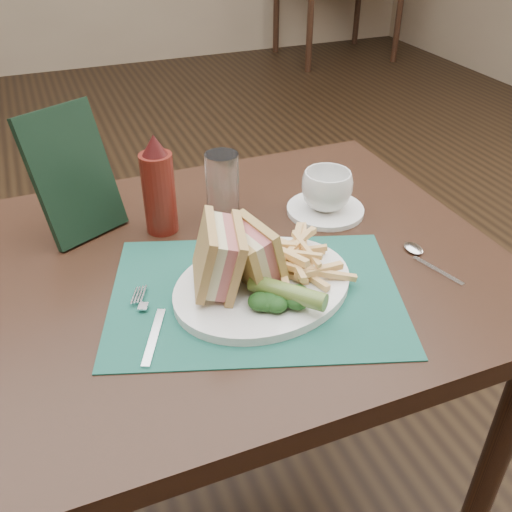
% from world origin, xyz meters
% --- Properties ---
extents(floor, '(7.00, 7.00, 0.00)m').
position_xyz_m(floor, '(0.00, 0.00, 0.00)').
color(floor, black).
rests_on(floor, ground).
extents(wall_back, '(6.00, 0.00, 6.00)m').
position_xyz_m(wall_back, '(0.00, 3.50, 0.00)').
color(wall_back, '#9E8A70').
rests_on(wall_back, ground).
extents(table_main, '(0.90, 0.75, 0.75)m').
position_xyz_m(table_main, '(0.00, -0.50, 0.38)').
color(table_main, black).
rests_on(table_main, ground).
extents(table_bg_right, '(0.90, 0.75, 0.75)m').
position_xyz_m(table_bg_right, '(2.17, 3.07, 0.38)').
color(table_bg_right, black).
rests_on(table_bg_right, ground).
extents(placemat, '(0.53, 0.45, 0.00)m').
position_xyz_m(placemat, '(-0.01, -0.61, 0.75)').
color(placemat, '#1A5346').
rests_on(placemat, table_main).
extents(plate, '(0.36, 0.32, 0.01)m').
position_xyz_m(plate, '(0.01, -0.60, 0.76)').
color(plate, white).
rests_on(plate, placemat).
extents(sandwich_half_a, '(0.11, 0.13, 0.11)m').
position_xyz_m(sandwich_half_a, '(-0.08, -0.58, 0.82)').
color(sandwich_half_a, tan).
rests_on(sandwich_half_a, plate).
extents(sandwich_half_b, '(0.09, 0.11, 0.10)m').
position_xyz_m(sandwich_half_b, '(-0.03, -0.59, 0.82)').
color(sandwich_half_b, tan).
rests_on(sandwich_half_b, plate).
extents(kale_garnish, '(0.11, 0.08, 0.03)m').
position_xyz_m(kale_garnish, '(0.01, -0.66, 0.78)').
color(kale_garnish, '#133413').
rests_on(kale_garnish, plate).
extents(pickle_spear, '(0.10, 0.11, 0.03)m').
position_xyz_m(pickle_spear, '(0.02, -0.67, 0.79)').
color(pickle_spear, '#55722B').
rests_on(pickle_spear, plate).
extents(fries_pile, '(0.18, 0.20, 0.05)m').
position_xyz_m(fries_pile, '(0.07, -0.59, 0.79)').
color(fries_pile, '#E7BB73').
rests_on(fries_pile, plate).
extents(fork, '(0.10, 0.17, 0.01)m').
position_xyz_m(fork, '(-0.18, -0.62, 0.76)').
color(fork, silver).
rests_on(fork, placemat).
extents(spoon, '(0.07, 0.15, 0.01)m').
position_xyz_m(spoon, '(0.30, -0.64, 0.76)').
color(spoon, silver).
rests_on(spoon, table_main).
extents(saucer, '(0.17, 0.17, 0.01)m').
position_xyz_m(saucer, '(0.22, -0.42, 0.76)').
color(saucer, white).
rests_on(saucer, table_main).
extents(coffee_cup, '(0.13, 0.13, 0.08)m').
position_xyz_m(coffee_cup, '(0.22, -0.42, 0.80)').
color(coffee_cup, white).
rests_on(coffee_cup, saucer).
extents(drinking_glass, '(0.08, 0.08, 0.13)m').
position_xyz_m(drinking_glass, '(0.03, -0.36, 0.81)').
color(drinking_glass, silver).
rests_on(drinking_glass, table_main).
extents(ketchup_bottle, '(0.07, 0.07, 0.19)m').
position_xyz_m(ketchup_bottle, '(-0.09, -0.36, 0.84)').
color(ketchup_bottle, '#53140E').
rests_on(ketchup_bottle, table_main).
extents(check_presenter, '(0.17, 0.14, 0.23)m').
position_xyz_m(check_presenter, '(-0.23, -0.31, 0.86)').
color(check_presenter, black).
rests_on(check_presenter, table_main).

